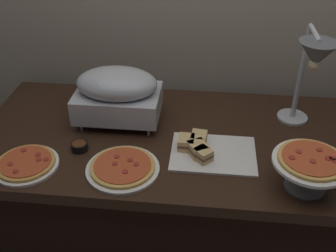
{
  "coord_description": "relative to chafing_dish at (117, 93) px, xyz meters",
  "views": [
    {
      "loc": [
        0.05,
        -1.45,
        1.79
      ],
      "look_at": [
        -0.1,
        0.0,
        0.81
      ],
      "focal_mm": 43.08,
      "sensor_mm": 36.0,
      "label": 1
    }
  ],
  "objects": [
    {
      "name": "chafing_dish",
      "position": [
        0.0,
        0.0,
        0.0
      ],
      "size": [
        0.38,
        0.26,
        0.26
      ],
      "color": "#B7BABF",
      "rests_on": "buffet_table"
    },
    {
      "name": "buffet_table",
      "position": [
        0.34,
        -0.09,
        -0.52
      ],
      "size": [
        1.9,
        0.84,
        0.76
      ],
      "color": "black",
      "rests_on": "ground_plane"
    },
    {
      "name": "back_wall",
      "position": [
        0.34,
        0.41,
        0.29
      ],
      "size": [
        4.4,
        0.04,
        2.4
      ],
      "primitive_type": "cube",
      "color": "tan",
      "rests_on": "ground_plane"
    },
    {
      "name": "heat_lamp",
      "position": [
        0.8,
        -0.04,
        0.21
      ],
      "size": [
        0.15,
        0.32,
        0.46
      ],
      "color": "#B7BABF",
      "rests_on": "buffet_table"
    },
    {
      "name": "pizza_plate_center",
      "position": [
        -0.3,
        -0.37,
        -0.13
      ],
      "size": [
        0.26,
        0.26,
        0.03
      ],
      "color": "white",
      "rests_on": "buffet_table"
    },
    {
      "name": "sauce_cup_near",
      "position": [
        -0.12,
        -0.24,
        -0.13
      ],
      "size": [
        0.07,
        0.07,
        0.03
      ],
      "color": "black",
      "rests_on": "buffet_table"
    },
    {
      "name": "pizza_plate_raised_stand",
      "position": [
        0.78,
        -0.37,
        -0.03
      ],
      "size": [
        0.27,
        0.27,
        0.14
      ],
      "color": "#595B60",
      "rests_on": "buffet_table"
    },
    {
      "name": "ground_plane",
      "position": [
        0.34,
        -0.09,
        -0.91
      ],
      "size": [
        8.0,
        8.0,
        0.0
      ],
      "primitive_type": "plane",
      "color": "#38332D"
    },
    {
      "name": "sandwich_platter",
      "position": [
        0.4,
        -0.21,
        -0.13
      ],
      "size": [
        0.35,
        0.26,
        0.06
      ],
      "color": "white",
      "rests_on": "buffet_table"
    },
    {
      "name": "pizza_plate_front",
      "position": [
        0.09,
        -0.35,
        -0.13
      ],
      "size": [
        0.29,
        0.29,
        0.03
      ],
      "color": "white",
      "rests_on": "buffet_table"
    }
  ]
}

